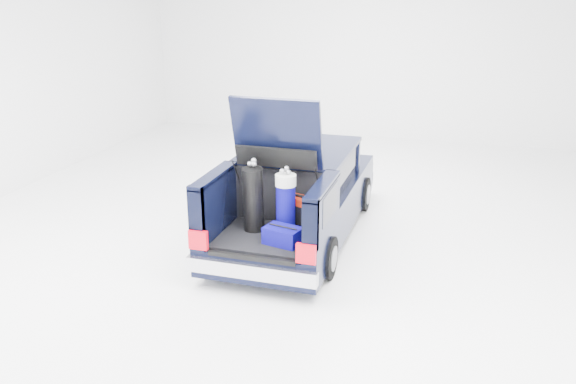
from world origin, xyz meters
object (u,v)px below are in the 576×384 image
(black_golf_bag, at_px, (253,199))
(blue_duffel, at_px, (283,235))
(red_suitcase, at_px, (297,213))
(blue_golf_bag, at_px, (286,203))
(car, at_px, (299,194))

(black_golf_bag, distance_m, blue_duffel, 0.71)
(red_suitcase, xyz_separation_m, blue_golf_bag, (-0.12, -0.15, 0.19))
(red_suitcase, bearing_deg, car, 125.58)
(red_suitcase, relative_size, blue_golf_bag, 0.55)
(car, xyz_separation_m, red_suitcase, (0.34, -1.27, 0.18))
(car, bearing_deg, blue_duffel, -80.90)
(car, xyz_separation_m, black_golf_bag, (-0.25, -1.47, 0.40))
(car, relative_size, black_golf_bag, 4.45)
(blue_golf_bag, height_order, blue_duffel, blue_golf_bag)
(red_suitcase, bearing_deg, blue_duffel, -74.85)
(black_golf_bag, height_order, blue_golf_bag, black_golf_bag)
(car, bearing_deg, blue_golf_bag, -81.46)
(red_suitcase, height_order, black_golf_bag, black_golf_bag)
(blue_golf_bag, relative_size, blue_duffel, 1.77)
(car, height_order, red_suitcase, car)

